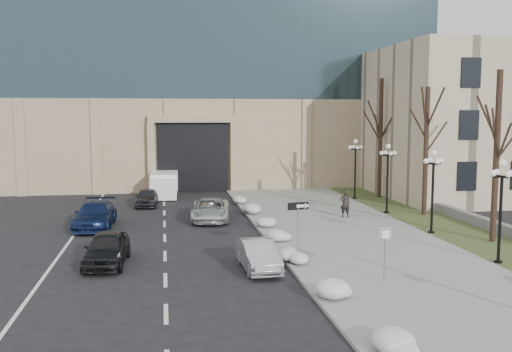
# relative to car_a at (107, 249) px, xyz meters

# --- Properties ---
(ground) EXTENTS (160.00, 160.00, 0.00)m
(ground) POSITION_rel_car_a_xyz_m (9.08, -8.84, -0.74)
(ground) COLOR black
(ground) RESTS_ON ground
(sidewalk) EXTENTS (9.00, 40.00, 0.12)m
(sidewalk) POSITION_rel_car_a_xyz_m (12.58, 5.16, -0.68)
(sidewalk) COLOR gray
(sidewalk) RESTS_ON ground
(curb) EXTENTS (0.30, 40.00, 0.14)m
(curb) POSITION_rel_car_a_xyz_m (8.08, 5.16, -0.67)
(curb) COLOR gray
(curb) RESTS_ON ground
(grass_strip) EXTENTS (4.00, 40.00, 0.10)m
(grass_strip) POSITION_rel_car_a_xyz_m (19.08, 5.16, -0.69)
(grass_strip) COLOR #3D4B25
(grass_strip) RESTS_ON ground
(stone_wall) EXTENTS (0.50, 30.00, 0.70)m
(stone_wall) POSITION_rel_car_a_xyz_m (21.08, 7.16, -0.39)
(stone_wall) COLOR slate
(stone_wall) RESTS_ON ground
(classical_building) EXTENTS (22.00, 18.12, 12.00)m
(classical_building) POSITION_rel_car_a_xyz_m (31.08, 19.14, 5.26)
(classical_building) COLOR #BEAD8F
(classical_building) RESTS_ON ground
(car_a) EXTENTS (2.04, 4.46, 1.48)m
(car_a) POSITION_rel_car_a_xyz_m (0.00, 0.00, 0.00)
(car_a) COLOR black
(car_a) RESTS_ON ground
(car_b) EXTENTS (1.56, 4.00, 1.30)m
(car_b) POSITION_rel_car_a_xyz_m (6.58, -1.93, -0.09)
(car_b) COLOR #ACAFB4
(car_b) RESTS_ON ground
(car_c) EXTENTS (2.33, 5.35, 1.53)m
(car_c) POSITION_rel_car_a_xyz_m (-1.49, 8.69, 0.02)
(car_c) COLOR #16254E
(car_c) RESTS_ON ground
(car_d) EXTENTS (2.87, 5.23, 1.39)m
(car_d) POSITION_rel_car_a_xyz_m (5.48, 9.89, -0.05)
(car_d) COLOR silver
(car_d) RESTS_ON ground
(car_e) EXTENTS (1.71, 3.86, 1.29)m
(car_e) POSITION_rel_car_a_xyz_m (1.33, 16.24, -0.10)
(car_e) COLOR #2C2B30
(car_e) RESTS_ON ground
(pedestrian) EXTENTS (0.65, 0.44, 1.77)m
(pedestrian) POSITION_rel_car_a_xyz_m (14.06, 8.96, 0.26)
(pedestrian) COLOR black
(pedestrian) RESTS_ON sidewalk
(box_truck) EXTENTS (2.39, 6.26, 1.96)m
(box_truck) POSITION_rel_car_a_xyz_m (2.63, 21.20, 0.21)
(box_truck) COLOR silver
(box_truck) RESTS_ON ground
(one_way_sign) EXTENTS (1.06, 0.33, 2.82)m
(one_way_sign) POSITION_rel_car_a_xyz_m (8.67, -1.22, 1.59)
(one_way_sign) COLOR slate
(one_way_sign) RESTS_ON ground
(keep_sign) EXTENTS (0.49, 0.10, 2.27)m
(keep_sign) POSITION_rel_car_a_xyz_m (11.21, -4.75, 0.92)
(keep_sign) COLOR slate
(keep_sign) RESTS_ON ground
(snow_clump_a) EXTENTS (1.10, 1.60, 0.36)m
(snow_clump_a) POSITION_rel_car_a_xyz_m (8.63, -11.42, -0.44)
(snow_clump_a) COLOR silver
(snow_clump_a) RESTS_ON sidewalk
(snow_clump_b) EXTENTS (1.10, 1.60, 0.36)m
(snow_clump_b) POSITION_rel_car_a_xyz_m (8.55, -6.75, -0.44)
(snow_clump_b) COLOR silver
(snow_clump_b) RESTS_ON sidewalk
(snow_clump_c) EXTENTS (1.10, 1.60, 0.36)m
(snow_clump_c) POSITION_rel_car_a_xyz_m (8.21, -1.34, -0.44)
(snow_clump_c) COLOR silver
(snow_clump_c) RESTS_ON sidewalk
(snow_clump_d) EXTENTS (1.10, 1.60, 0.36)m
(snow_clump_d) POSITION_rel_car_a_xyz_m (8.73, 2.98, -0.44)
(snow_clump_d) COLOR silver
(snow_clump_d) RESTS_ON sidewalk
(snow_clump_e) EXTENTS (1.10, 1.60, 0.36)m
(snow_clump_e) POSITION_rel_car_a_xyz_m (8.63, 7.19, -0.44)
(snow_clump_e) COLOR silver
(snow_clump_e) RESTS_ON sidewalk
(snow_clump_f) EXTENTS (1.10, 1.60, 0.36)m
(snow_clump_f) POSITION_rel_car_a_xyz_m (8.26, 11.19, -0.44)
(snow_clump_f) COLOR silver
(snow_clump_f) RESTS_ON sidewalk
(snow_clump_g) EXTENTS (1.10, 1.60, 0.36)m
(snow_clump_g) POSITION_rel_car_a_xyz_m (8.19, 15.95, -0.44)
(snow_clump_g) COLOR silver
(snow_clump_g) RESTS_ON sidewalk
(lamppost_a) EXTENTS (1.18, 1.18, 4.76)m
(lamppost_a) POSITION_rel_car_a_xyz_m (17.38, -2.84, 2.33)
(lamppost_a) COLOR black
(lamppost_a) RESTS_ON ground
(lamppost_b) EXTENTS (1.18, 1.18, 4.76)m
(lamppost_b) POSITION_rel_car_a_xyz_m (17.38, 3.66, 2.33)
(lamppost_b) COLOR black
(lamppost_b) RESTS_ON ground
(lamppost_c) EXTENTS (1.18, 1.18, 4.76)m
(lamppost_c) POSITION_rel_car_a_xyz_m (17.38, 10.16, 2.33)
(lamppost_c) COLOR black
(lamppost_c) RESTS_ON ground
(lamppost_d) EXTENTS (1.18, 1.18, 4.76)m
(lamppost_d) POSITION_rel_car_a_xyz_m (17.38, 16.66, 2.33)
(lamppost_d) COLOR black
(lamppost_d) RESTS_ON ground
(tree_near) EXTENTS (3.20, 3.20, 9.00)m
(tree_near) POSITION_rel_car_a_xyz_m (19.58, 1.16, 5.09)
(tree_near) COLOR black
(tree_near) RESTS_ON ground
(tree_mid) EXTENTS (3.20, 3.20, 8.50)m
(tree_mid) POSITION_rel_car_a_xyz_m (19.58, 9.16, 4.76)
(tree_mid) COLOR black
(tree_mid) RESTS_ON ground
(tree_far) EXTENTS (3.20, 3.20, 9.50)m
(tree_far) POSITION_rel_car_a_xyz_m (19.58, 17.16, 5.41)
(tree_far) COLOR black
(tree_far) RESTS_ON ground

